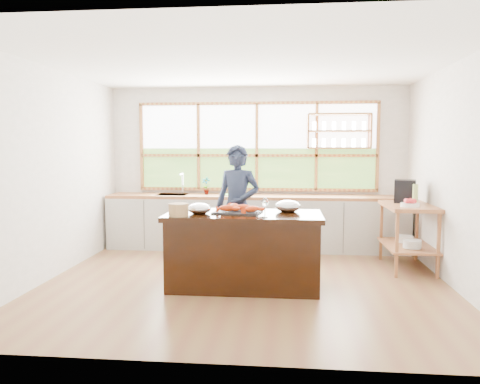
# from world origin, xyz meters

# --- Properties ---
(ground_plane) EXTENTS (5.00, 5.00, 0.00)m
(ground_plane) POSITION_xyz_m (0.00, 0.00, 0.00)
(ground_plane) COLOR brown
(room_shell) EXTENTS (5.02, 4.52, 2.71)m
(room_shell) POSITION_xyz_m (0.02, 0.51, 1.75)
(room_shell) COLOR silver
(room_shell) RESTS_ON ground_plane
(back_counter) EXTENTS (4.90, 0.63, 0.90)m
(back_counter) POSITION_xyz_m (-0.02, 1.94, 0.45)
(back_counter) COLOR #BAB8B0
(back_counter) RESTS_ON ground_plane
(right_shelf_unit) EXTENTS (0.62, 1.10, 0.90)m
(right_shelf_unit) POSITION_xyz_m (2.19, 0.89, 0.60)
(right_shelf_unit) COLOR #8F5F34
(right_shelf_unit) RESTS_ON ground_plane
(island) EXTENTS (1.85, 0.90, 0.90)m
(island) POSITION_xyz_m (0.00, -0.20, 0.45)
(island) COLOR black
(island) RESTS_ON ground_plane
(cook) EXTENTS (0.71, 0.55, 1.72)m
(cook) POSITION_xyz_m (-0.17, 0.65, 0.86)
(cook) COLOR #1B2339
(cook) RESTS_ON ground_plane
(potted_plant) EXTENTS (0.17, 0.14, 0.29)m
(potted_plant) POSITION_xyz_m (-0.84, 2.00, 1.05)
(potted_plant) COLOR slate
(potted_plant) RESTS_ON back_counter
(cutting_board) EXTENTS (0.46, 0.39, 0.01)m
(cutting_board) POSITION_xyz_m (-0.31, 1.94, 0.91)
(cutting_board) COLOR #6ECF50
(cutting_board) RESTS_ON back_counter
(espresso_machine) EXTENTS (0.35, 0.37, 0.33)m
(espresso_machine) POSITION_xyz_m (2.19, 1.13, 1.06)
(espresso_machine) COLOR black
(espresso_machine) RESTS_ON right_shelf_unit
(wine_bottle) EXTENTS (0.09, 0.09, 0.29)m
(wine_bottle) POSITION_xyz_m (2.24, 0.77, 1.05)
(wine_bottle) COLOR #9FB960
(wine_bottle) RESTS_ON right_shelf_unit
(fruit_bowl) EXTENTS (0.25, 0.25, 0.11)m
(fruit_bowl) POSITION_xyz_m (2.14, 0.63, 0.94)
(fruit_bowl) COLOR silver
(fruit_bowl) RESTS_ON right_shelf_unit
(slate_board) EXTENTS (0.60, 0.48, 0.02)m
(slate_board) POSITION_xyz_m (-0.08, -0.16, 0.91)
(slate_board) COLOR black
(slate_board) RESTS_ON island
(lobster_pile) EXTENTS (0.52, 0.44, 0.08)m
(lobster_pile) POSITION_xyz_m (-0.06, -0.17, 0.96)
(lobster_pile) COLOR #D2440C
(lobster_pile) RESTS_ON slate_board
(mixing_bowl_left) EXTENTS (0.28, 0.28, 0.13)m
(mixing_bowl_left) POSITION_xyz_m (-0.53, -0.27, 0.96)
(mixing_bowl_left) COLOR silver
(mixing_bowl_left) RESTS_ON island
(mixing_bowl_right) EXTENTS (0.31, 0.31, 0.15)m
(mixing_bowl_right) POSITION_xyz_m (0.52, 0.01, 0.97)
(mixing_bowl_right) COLOR silver
(mixing_bowl_right) RESTS_ON island
(wine_glass) EXTENTS (0.08, 0.08, 0.22)m
(wine_glass) POSITION_xyz_m (0.27, -0.51, 1.06)
(wine_glass) COLOR silver
(wine_glass) RESTS_ON island
(wicker_basket) EXTENTS (0.23, 0.23, 0.15)m
(wicker_basket) POSITION_xyz_m (-0.72, -0.51, 0.97)
(wicker_basket) COLOR #A3724C
(wicker_basket) RESTS_ON island
(parchment_roll) EXTENTS (0.13, 0.31, 0.08)m
(parchment_roll) POSITION_xyz_m (-0.75, -0.08, 0.94)
(parchment_roll) COLOR white
(parchment_roll) RESTS_ON island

